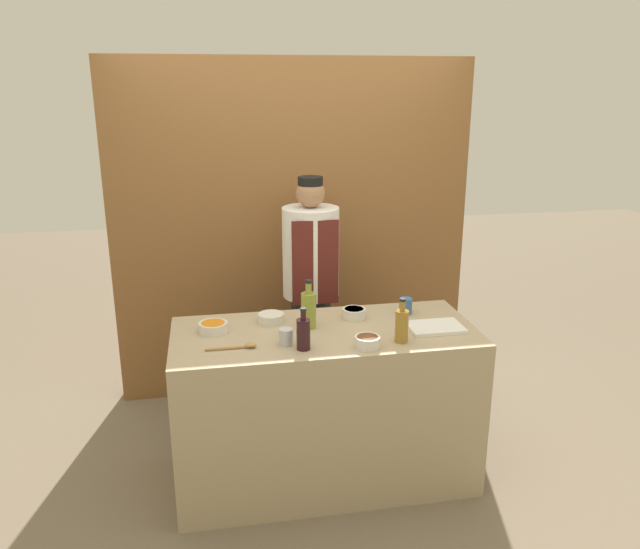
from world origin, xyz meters
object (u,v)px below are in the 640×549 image
object	(u,v)px
cup_steel	(286,337)
wooden_spoon	(239,346)
bottle_vinegar	(402,325)
sauce_bowl_orange	(213,327)
cup_blue	(406,306)
bottle_oil	(309,309)
bottle_wine	(303,333)
cutting_board	(435,327)
sauce_bowl_brown	(367,341)
sauce_bowl_red	(354,313)
sauce_bowl_purple	(271,317)
chef_center	(311,290)

from	to	relation	value
cup_steel	wooden_spoon	xyz separation A→B (m)	(-0.25, -0.02, -0.03)
wooden_spoon	bottle_vinegar	bearing A→B (deg)	-4.39
bottle_vinegar	wooden_spoon	bearing A→B (deg)	175.61
sauce_bowl_orange	cup_blue	size ratio (longest dim) A/B	1.66
bottle_oil	bottle_wine	bearing A→B (deg)	-104.57
cup_steel	sauce_bowl_orange	bearing A→B (deg)	146.85
bottle_vinegar	cup_steel	bearing A→B (deg)	172.39
sauce_bowl_orange	cutting_board	bearing A→B (deg)	-8.62
sauce_bowl_orange	sauce_bowl_brown	world-z (taller)	sauce_bowl_brown
bottle_wine	sauce_bowl_red	bearing A→B (deg)	46.81
sauce_bowl_brown	cutting_board	bearing A→B (deg)	21.91
cup_blue	sauce_bowl_orange	bearing A→B (deg)	-175.93
bottle_oil	cup_blue	world-z (taller)	bottle_oil
sauce_bowl_purple	bottle_vinegar	bearing A→B (deg)	-32.07
sauce_bowl_red	cup_blue	bearing A→B (deg)	4.19
sauce_bowl_red	bottle_vinegar	world-z (taller)	bottle_vinegar
sauce_bowl_red	bottle_oil	distance (m)	0.30
bottle_wine	chef_center	world-z (taller)	chef_center
sauce_bowl_brown	cup_steel	distance (m)	0.42
sauce_bowl_brown	sauce_bowl_purple	xyz separation A→B (m)	(-0.45, 0.44, -0.00)
sauce_bowl_brown	cutting_board	distance (m)	0.47
sauce_bowl_purple	bottle_oil	xyz separation A→B (m)	(0.20, -0.12, 0.08)
bottle_oil	chef_center	size ratio (longest dim) A/B	0.17
bottle_wine	sauce_bowl_brown	bearing A→B (deg)	-6.20
sauce_bowl_red	sauce_bowl_brown	bearing A→B (deg)	-93.94
cutting_board	bottle_oil	world-z (taller)	bottle_oil
sauce_bowl_purple	cup_blue	xyz separation A→B (m)	(0.80, -0.00, 0.02)
sauce_bowl_orange	sauce_bowl_brown	bearing A→B (deg)	-24.75
wooden_spoon	sauce_bowl_orange	bearing A→B (deg)	115.79
sauce_bowl_purple	cup_steel	xyz separation A→B (m)	(0.04, -0.32, 0.01)
sauce_bowl_orange	bottle_vinegar	bearing A→B (deg)	-18.34
bottle_oil	wooden_spoon	bearing A→B (deg)	-150.93
sauce_bowl_brown	wooden_spoon	bearing A→B (deg)	171.18
cup_blue	sauce_bowl_purple	bearing A→B (deg)	179.86
cup_steel	wooden_spoon	size ratio (longest dim) A/B	0.32
bottle_oil	chef_center	xyz separation A→B (m)	(0.14, 0.73, -0.14)
cup_steel	chef_center	distance (m)	0.98
sauce_bowl_purple	bottle_oil	world-z (taller)	bottle_oil
sauce_bowl_orange	bottle_wine	world-z (taller)	bottle_wine
sauce_bowl_red	sauce_bowl_purple	world-z (taller)	sauce_bowl_red
chef_center	cup_steel	bearing A→B (deg)	-107.26
sauce_bowl_brown	bottle_oil	xyz separation A→B (m)	(-0.25, 0.32, 0.08)
sauce_bowl_red	sauce_bowl_purple	bearing A→B (deg)	176.98
sauce_bowl_red	bottle_vinegar	distance (m)	0.42
bottle_vinegar	chef_center	world-z (taller)	chef_center
cup_steel	chef_center	world-z (taller)	chef_center
cup_steel	chef_center	xyz separation A→B (m)	(0.29, 0.94, -0.07)
sauce_bowl_brown	bottle_vinegar	xyz separation A→B (m)	(0.19, 0.04, 0.06)
cutting_board	bottle_vinegar	size ratio (longest dim) A/B	1.24
bottle_wine	cutting_board	bearing A→B (deg)	10.35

